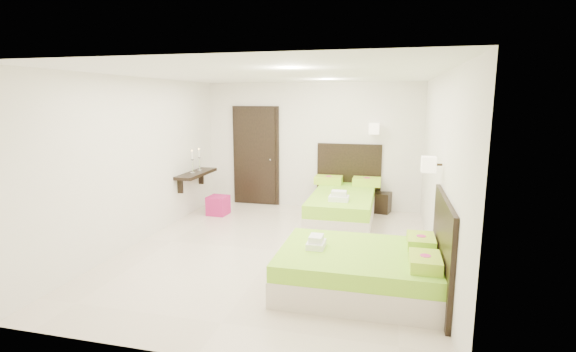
% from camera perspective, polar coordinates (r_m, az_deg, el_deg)
% --- Properties ---
extents(floor, '(5.50, 5.50, 0.00)m').
position_cam_1_polar(floor, '(6.42, -1.53, -10.14)').
color(floor, beige).
rests_on(floor, ground).
extents(bed_single, '(1.31, 2.19, 1.80)m').
position_cam_1_polar(bed_single, '(7.83, 7.56, -3.89)').
color(bed_single, beige).
rests_on(bed_single, ground).
extents(bed_double, '(1.89, 1.61, 1.56)m').
position_cam_1_polar(bed_double, '(5.14, 10.60, -12.31)').
color(bed_double, beige).
rests_on(bed_double, ground).
extents(nightstand, '(0.54, 0.50, 0.41)m').
position_cam_1_polar(nightstand, '(8.70, 12.33, -3.46)').
color(nightstand, black).
rests_on(nightstand, ground).
extents(ottoman, '(0.40, 0.40, 0.37)m').
position_cam_1_polar(ottoman, '(8.41, -9.53, -3.97)').
color(ottoman, '#9E1554').
rests_on(ottoman, ground).
extents(door, '(1.02, 0.15, 2.14)m').
position_cam_1_polar(door, '(9.02, -4.40, 2.71)').
color(door, black).
rests_on(door, ground).
extents(console_shelf, '(0.35, 1.20, 0.78)m').
position_cam_1_polar(console_shelf, '(8.39, -12.48, 0.29)').
color(console_shelf, black).
rests_on(console_shelf, ground).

